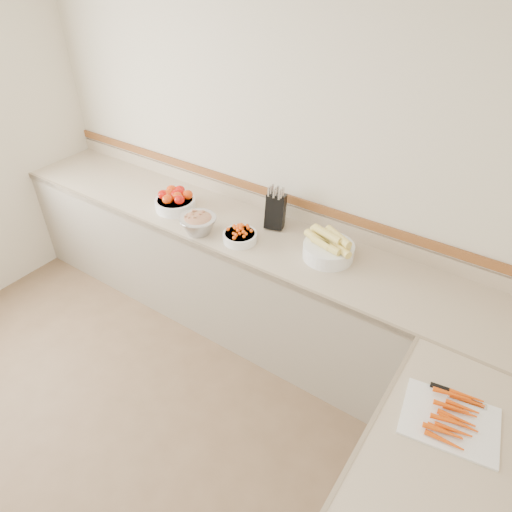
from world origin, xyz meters
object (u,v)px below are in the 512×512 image
Objects in this scene: cherry_tomato_bowl at (240,235)px; rhubarb_bowl at (198,223)px; knife_block at (275,210)px; corn_bowl at (329,248)px; cutting_board at (451,418)px; tomato_bowl at (175,200)px.

cherry_tomato_bowl is 0.90× the size of rhubarb_bowl.
knife_block is 0.32m from cherry_tomato_bowl.
knife_block reaches higher than cherry_tomato_bowl.
cherry_tomato_bowl is 0.30m from rhubarb_bowl.
knife_block is 0.50m from corn_bowl.
cherry_tomato_bowl is 0.60m from corn_bowl.
cutting_board is at bearing -15.78° from rhubarb_bowl.
corn_bowl reaches higher than tomato_bowl.
tomato_bowl is 2.29m from cutting_board.
corn_bowl reaches higher than cutting_board.
tomato_bowl is 0.65m from cherry_tomato_bowl.
knife_block is 1.04× the size of tomato_bowl.
rhubarb_bowl is at bearing 164.22° from cutting_board.
rhubarb_bowl is (0.35, -0.15, 0.01)m from tomato_bowl.
cherry_tomato_bowl is (0.64, -0.08, -0.02)m from tomato_bowl.
knife_block is at bearing 43.25° from rhubarb_bowl.
rhubarb_bowl is at bearing -164.35° from corn_bowl.
rhubarb_bowl reaches higher than cherry_tomato_bowl.
tomato_bowl is at bearing 162.95° from cutting_board.
corn_bowl is at bearing -14.49° from knife_block.
knife_block is at bearing 165.51° from corn_bowl.
corn_bowl reaches higher than cherry_tomato_bowl.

